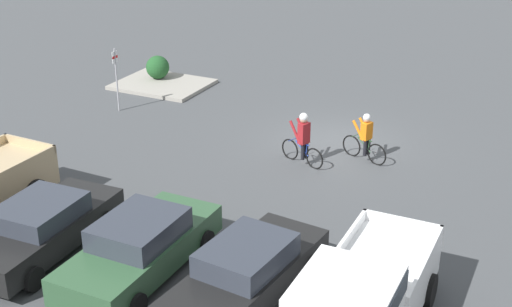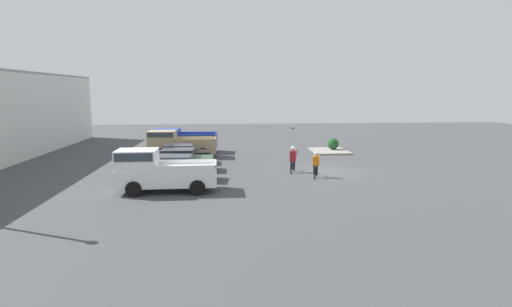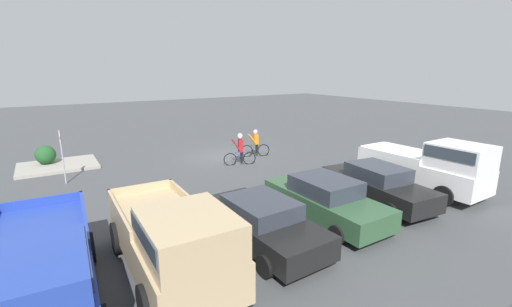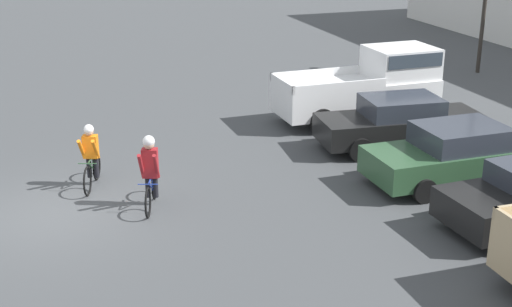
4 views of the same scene
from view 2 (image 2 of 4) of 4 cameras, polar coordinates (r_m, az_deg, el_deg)
name	(u,v)px [view 2 (image 2 of 4)]	position (r m, az deg, el deg)	size (l,w,h in m)	color
ground_plane	(325,172)	(26.88, 9.88, -2.67)	(80.00, 80.00, 0.00)	#424447
pickup_truck_0	(158,170)	(21.87, -13.84, -2.34)	(2.18, 5.23, 2.29)	white
sedan_0	(174,168)	(24.61, -11.64, -2.01)	(2.26, 4.87, 1.50)	black
sedan_1	(178,160)	(27.35, -11.10, -0.94)	(2.02, 4.74, 1.49)	#2D5133
sedan_2	(178,154)	(30.14, -11.03, -0.09)	(2.15, 4.68, 1.41)	black
pickup_truck_1	(177,143)	(32.89, -11.25, 1.41)	(2.26, 5.43, 2.17)	tan
pickup_truck_2	(182,140)	(35.65, -10.57, 1.93)	(2.55, 5.53, 2.07)	#233D9E
cyclist_0	(293,158)	(26.57, 5.28, -0.71)	(1.70, 0.67, 1.77)	black
cyclist_1	(316,164)	(25.17, 8.53, -1.55)	(1.69, 0.66, 1.64)	black
fire_lane_sign	(293,136)	(34.88, 5.31, 2.55)	(0.06, 0.30, 2.47)	#9E9EA3
curb_island	(330,151)	(35.94, 10.47, 0.35)	(3.80, 2.98, 0.15)	gray
shrub	(333,144)	(36.44, 10.94, 1.37)	(1.01, 1.01, 1.01)	#1E4C23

